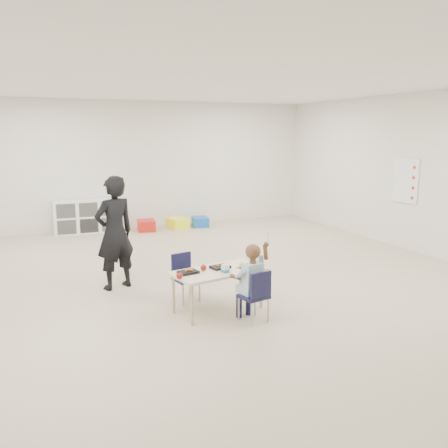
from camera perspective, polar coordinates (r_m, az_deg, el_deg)
name	(u,v)px	position (r m, az deg, el deg)	size (l,w,h in m)	color
room	(213,185)	(6.50, -1.38, 4.74)	(9.00, 9.02, 2.80)	#B9AC8E
table	(218,290)	(5.70, -0.72, -7.93)	(1.18, 0.76, 0.50)	#F5E6C4
chair_near	(254,295)	(5.39, 3.58, -8.57)	(0.29, 0.27, 0.60)	#111234
chair_far	(186,278)	(6.01, -4.55, -6.51)	(0.29, 0.27, 0.60)	#111234
child	(254,281)	(5.34, 3.60, -6.81)	(0.40, 0.40, 0.95)	#A6C3E0
lunch_tray_near	(220,267)	(5.70, -0.46, -5.19)	(0.22, 0.16, 0.03)	black
lunch_tray_far	(188,272)	(5.51, -4.33, -5.80)	(0.22, 0.16, 0.03)	black
milk_carton	(225,269)	(5.50, 0.15, -5.42)	(0.07, 0.07, 0.10)	white
bread_roll	(243,265)	(5.71, 2.27, -4.98)	(0.09, 0.09, 0.07)	#DEAD5B
apple_near	(203,268)	(5.60, -2.49, -5.27)	(0.07, 0.07, 0.07)	maroon
apple_far	(179,276)	(5.30, -5.39, -6.23)	(0.07, 0.07, 0.07)	maroon
cubby_shelf	(88,216)	(10.51, -16.08, 0.90)	(1.40, 0.40, 0.70)	white
rules_poster	(406,181)	(9.20, 21.01, 4.89)	(0.02, 0.60, 0.80)	white
adult	(115,233)	(6.55, -13.02, -1.06)	(0.56, 0.37, 1.55)	black
bin_red	(146,225)	(10.46, -9.33, -0.16)	(0.37, 0.47, 0.23)	red
bin_yellow	(177,223)	(10.64, -5.62, 0.11)	(0.37, 0.47, 0.23)	#FEFF1A
bin_blue	(200,222)	(10.81, -2.88, 0.27)	(0.34, 0.44, 0.21)	#1753B0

